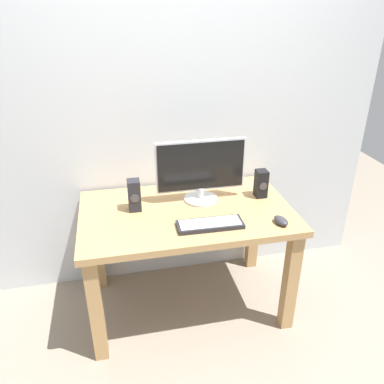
{
  "coord_description": "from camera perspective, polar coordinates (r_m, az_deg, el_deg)",
  "views": [
    {
      "loc": [
        -0.4,
        -2.04,
        1.91
      ],
      "look_at": [
        0.04,
        0.0,
        0.87
      ],
      "focal_mm": 36.04,
      "sensor_mm": 36.0,
      "label": 1
    }
  ],
  "objects": [
    {
      "name": "ground_plane",
      "position": [
        2.83,
        -0.72,
        -16.06
      ],
      "size": [
        6.0,
        6.0,
        0.0
      ],
      "primitive_type": "plane",
      "color": "gray"
    },
    {
      "name": "wall_back",
      "position": [
        2.54,
        -2.96,
        17.14
      ],
      "size": [
        2.9,
        0.04,
        3.0
      ],
      "primitive_type": "cube",
      "color": "silver",
      "rests_on": "ground_plane"
    },
    {
      "name": "desk",
      "position": [
        2.45,
        -0.81,
        -5.21
      ],
      "size": [
        1.3,
        0.79,
        0.75
      ],
      "color": "tan",
      "rests_on": "ground_plane"
    },
    {
      "name": "monitor",
      "position": [
        2.42,
        1.3,
        3.27
      ],
      "size": [
        0.57,
        0.22,
        0.4
      ],
      "color": "silver",
      "rests_on": "desk"
    },
    {
      "name": "keyboard_primary",
      "position": [
        2.21,
        2.69,
        -4.81
      ],
      "size": [
        0.38,
        0.14,
        0.03
      ],
      "color": "#232328",
      "rests_on": "desk"
    },
    {
      "name": "mouse",
      "position": [
        2.29,
        13.02,
        -4.14
      ],
      "size": [
        0.08,
        0.12,
        0.04
      ],
      "primitive_type": "ellipsoid",
      "rotation": [
        0.0,
        0.0,
        0.2
      ],
      "color": "#333338",
      "rests_on": "desk"
    },
    {
      "name": "speaker_right",
      "position": [
        2.55,
        10.18,
        1.24
      ],
      "size": [
        0.07,
        0.08,
        0.18
      ],
      "color": "black",
      "rests_on": "desk"
    },
    {
      "name": "speaker_left",
      "position": [
        2.37,
        -8.54,
        -0.48
      ],
      "size": [
        0.08,
        0.08,
        0.2
      ],
      "color": "#232328",
      "rests_on": "desk"
    }
  ]
}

